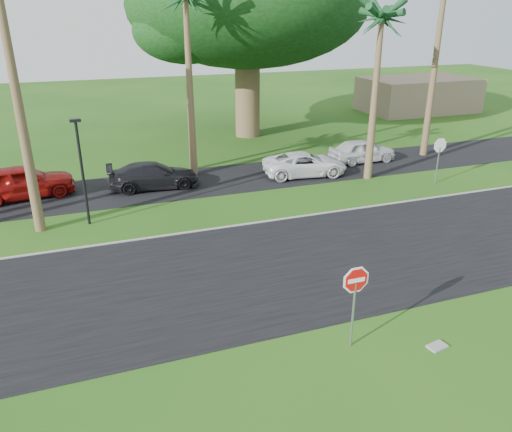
{
  "coord_description": "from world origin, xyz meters",
  "views": [
    {
      "loc": [
        -5.91,
        -12.99,
        8.72
      ],
      "look_at": [
        -0.25,
        2.76,
        1.8
      ],
      "focal_mm": 35.0,
      "sensor_mm": 36.0,
      "label": 1
    }
  ],
  "objects_px": {
    "car_red": "(22,182)",
    "car_pickup": "(362,151)",
    "stop_sign_near": "(355,291)",
    "stop_sign_far": "(439,151)",
    "car_dark": "(154,176)",
    "car_minivan": "(305,164)"
  },
  "relations": [
    {
      "from": "car_dark",
      "to": "car_minivan",
      "type": "xyz_separation_m",
      "value": [
        8.41,
        -0.71,
        -0.02
      ]
    },
    {
      "from": "stop_sign_far",
      "to": "car_pickup",
      "type": "bearing_deg",
      "value": -71.33
    },
    {
      "from": "stop_sign_near",
      "to": "car_pickup",
      "type": "bearing_deg",
      "value": 58.27
    },
    {
      "from": "stop_sign_far",
      "to": "car_red",
      "type": "xyz_separation_m",
      "value": [
        -20.91,
        5.01,
        -0.93
      ]
    },
    {
      "from": "car_red",
      "to": "car_pickup",
      "type": "xyz_separation_m",
      "value": [
        19.25,
        -0.1,
        -0.13
      ]
    },
    {
      "from": "stop_sign_near",
      "to": "car_red",
      "type": "bearing_deg",
      "value": 120.44
    },
    {
      "from": "car_red",
      "to": "car_minivan",
      "type": "distance_m",
      "value": 14.85
    },
    {
      "from": "stop_sign_near",
      "to": "car_red",
      "type": "height_order",
      "value": "stop_sign_near"
    },
    {
      "from": "car_minivan",
      "to": "car_pickup",
      "type": "relative_size",
      "value": 1.14
    },
    {
      "from": "car_minivan",
      "to": "car_pickup",
      "type": "xyz_separation_m",
      "value": [
        4.47,
        1.29,
        0.05
      ]
    },
    {
      "from": "car_pickup",
      "to": "car_dark",
      "type": "bearing_deg",
      "value": 91.7
    },
    {
      "from": "stop_sign_near",
      "to": "car_pickup",
      "type": "height_order",
      "value": "stop_sign_near"
    },
    {
      "from": "stop_sign_far",
      "to": "car_minivan",
      "type": "xyz_separation_m",
      "value": [
        -6.13,
        3.63,
        -1.12
      ]
    },
    {
      "from": "stop_sign_near",
      "to": "car_dark",
      "type": "height_order",
      "value": "stop_sign_near"
    },
    {
      "from": "stop_sign_far",
      "to": "car_minivan",
      "type": "relative_size",
      "value": 0.56
    },
    {
      "from": "car_dark",
      "to": "car_minivan",
      "type": "relative_size",
      "value": 0.99
    },
    {
      "from": "car_red",
      "to": "car_pickup",
      "type": "height_order",
      "value": "car_red"
    },
    {
      "from": "stop_sign_far",
      "to": "stop_sign_near",
      "type": "bearing_deg",
      "value": 43.73
    },
    {
      "from": "car_red",
      "to": "car_minivan",
      "type": "relative_size",
      "value": 1.05
    },
    {
      "from": "car_dark",
      "to": "car_minivan",
      "type": "bearing_deg",
      "value": -91.74
    },
    {
      "from": "car_red",
      "to": "car_pickup",
      "type": "distance_m",
      "value": 19.25
    },
    {
      "from": "stop_sign_near",
      "to": "car_red",
      "type": "xyz_separation_m",
      "value": [
        -9.41,
        16.01,
        -0.93
      ]
    }
  ]
}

